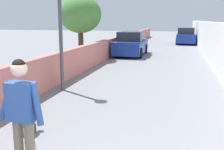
# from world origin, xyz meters

# --- Properties ---
(ground_plane) EXTENTS (80.00, 80.00, 0.00)m
(ground_plane) POSITION_xyz_m (14.00, 0.00, 0.00)
(ground_plane) COLOR gray
(wall_left) EXTENTS (48.00, 0.30, 1.14)m
(wall_left) POSITION_xyz_m (12.00, 2.95, 0.57)
(wall_left) COLOR #CC726B
(wall_left) RESTS_ON ground
(fence_right) EXTENTS (48.00, 0.30, 2.17)m
(fence_right) POSITION_xyz_m (12.00, -2.95, 1.08)
(fence_right) COLOR white
(fence_right) RESTS_ON ground
(tree_left_near) EXTENTS (2.43, 2.43, 3.67)m
(tree_left_near) POSITION_xyz_m (13.00, 4.35, 2.58)
(tree_left_near) COLOR #473523
(tree_left_near) RESTS_ON ground
(lamp_post) EXTENTS (0.36, 0.36, 4.21)m
(lamp_post) POSITION_xyz_m (5.99, 2.40, 2.89)
(lamp_post) COLOR #4C4C51
(lamp_post) RESTS_ON ground
(person_skateboarder) EXTENTS (0.24, 0.71, 1.70)m
(person_skateboarder) POSITION_xyz_m (1.03, 0.74, 1.08)
(person_skateboarder) COLOR #726651
(person_skateboarder) RESTS_ON skateboard
(dog) EXTENTS (1.83, 0.97, 1.06)m
(dog) POSITION_xyz_m (2.54, 1.57, 0.27)
(dog) COLOR brown
(dog) RESTS_ON ground
(car_near) EXTENTS (4.03, 1.80, 1.54)m
(car_near) POSITION_xyz_m (15.44, 1.80, 0.71)
(car_near) COLOR navy
(car_near) RESTS_ON ground
(car_far) EXTENTS (3.94, 1.80, 1.54)m
(car_far) POSITION_xyz_m (25.18, -1.80, 0.71)
(car_far) COLOR navy
(car_far) RESTS_ON ground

